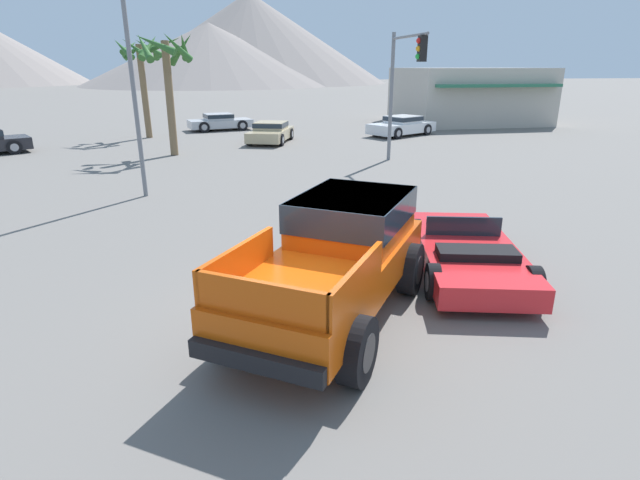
{
  "coord_description": "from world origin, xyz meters",
  "views": [
    {
      "loc": [
        -1.37,
        -7.4,
        4.0
      ],
      "look_at": [
        0.27,
        0.9,
        1.06
      ],
      "focal_mm": 28.0,
      "sensor_mm": 36.0,
      "label": 1
    }
  ],
  "objects_px": {
    "street_lamp_post": "(127,38)",
    "palm_tree_short": "(141,62)",
    "parked_car_white": "(402,125)",
    "parked_car_tan": "(271,132)",
    "palm_tree_tall": "(166,62)",
    "orange_pickup_truck": "(340,251)",
    "red_convertible_car": "(467,253)",
    "parked_car_silver": "(220,122)",
    "traffic_light_main": "(404,73)"
  },
  "relations": [
    {
      "from": "orange_pickup_truck",
      "to": "palm_tree_tall",
      "type": "bearing_deg",
      "value": 137.19
    },
    {
      "from": "parked_car_white",
      "to": "parked_car_silver",
      "type": "distance_m",
      "value": 11.98
    },
    {
      "from": "parked_car_silver",
      "to": "parked_car_tan",
      "type": "height_order",
      "value": "parked_car_tan"
    },
    {
      "from": "street_lamp_post",
      "to": "red_convertible_car",
      "type": "bearing_deg",
      "value": -47.35
    },
    {
      "from": "parked_car_silver",
      "to": "street_lamp_post",
      "type": "distance_m",
      "value": 18.41
    },
    {
      "from": "street_lamp_post",
      "to": "palm_tree_short",
      "type": "distance_m",
      "value": 14.83
    },
    {
      "from": "orange_pickup_truck",
      "to": "red_convertible_car",
      "type": "xyz_separation_m",
      "value": [
        2.96,
        1.18,
        -0.69
      ]
    },
    {
      "from": "palm_tree_tall",
      "to": "palm_tree_short",
      "type": "relative_size",
      "value": 0.99
    },
    {
      "from": "traffic_light_main",
      "to": "street_lamp_post",
      "type": "height_order",
      "value": "street_lamp_post"
    },
    {
      "from": "red_convertible_car",
      "to": "parked_car_silver",
      "type": "height_order",
      "value": "parked_car_silver"
    },
    {
      "from": "orange_pickup_truck",
      "to": "parked_car_white",
      "type": "xyz_separation_m",
      "value": [
        9.11,
        21.94,
        -0.49
      ]
    },
    {
      "from": "parked_car_white",
      "to": "parked_car_tan",
      "type": "xyz_separation_m",
      "value": [
        -8.18,
        -1.33,
        -0.03
      ]
    },
    {
      "from": "parked_car_tan",
      "to": "orange_pickup_truck",
      "type": "bearing_deg",
      "value": 107.05
    },
    {
      "from": "orange_pickup_truck",
      "to": "parked_car_tan",
      "type": "xyz_separation_m",
      "value": [
        0.93,
        20.61,
        -0.52
      ]
    },
    {
      "from": "palm_tree_tall",
      "to": "street_lamp_post",
      "type": "bearing_deg",
      "value": -92.19
    },
    {
      "from": "orange_pickup_truck",
      "to": "parked_car_white",
      "type": "distance_m",
      "value": 23.76
    },
    {
      "from": "parked_car_tan",
      "to": "palm_tree_tall",
      "type": "xyz_separation_m",
      "value": [
        -4.97,
        -3.33,
        3.62
      ]
    },
    {
      "from": "parked_car_white",
      "to": "parked_car_tan",
      "type": "relative_size",
      "value": 1.07
    },
    {
      "from": "parked_car_white",
      "to": "red_convertible_car",
      "type": "bearing_deg",
      "value": 134.37
    },
    {
      "from": "parked_car_tan",
      "to": "parked_car_white",
      "type": "bearing_deg",
      "value": -151.16
    },
    {
      "from": "parked_car_white",
      "to": "palm_tree_short",
      "type": "xyz_separation_m",
      "value": [
        -15.12,
        1.91,
        3.63
      ]
    },
    {
      "from": "orange_pickup_truck",
      "to": "parked_car_silver",
      "type": "bearing_deg",
      "value": 127.9
    },
    {
      "from": "red_convertible_car",
      "to": "parked_car_tan",
      "type": "xyz_separation_m",
      "value": [
        -2.03,
        19.43,
        0.17
      ]
    },
    {
      "from": "parked_car_tan",
      "to": "traffic_light_main",
      "type": "relative_size",
      "value": 0.82
    },
    {
      "from": "parked_car_white",
      "to": "traffic_light_main",
      "type": "relative_size",
      "value": 0.88
    },
    {
      "from": "parked_car_white",
      "to": "orange_pickup_truck",
      "type": "bearing_deg",
      "value": 128.32
    },
    {
      "from": "red_convertible_car",
      "to": "palm_tree_tall",
      "type": "distance_m",
      "value": 17.96
    },
    {
      "from": "palm_tree_short",
      "to": "parked_car_silver",
      "type": "bearing_deg",
      "value": 35.67
    },
    {
      "from": "traffic_light_main",
      "to": "palm_tree_short",
      "type": "distance_m",
      "value": 16.2
    },
    {
      "from": "orange_pickup_truck",
      "to": "palm_tree_short",
      "type": "relative_size",
      "value": 0.95
    },
    {
      "from": "parked_car_silver",
      "to": "palm_tree_tall",
      "type": "distance_m",
      "value": 10.48
    },
    {
      "from": "traffic_light_main",
      "to": "palm_tree_tall",
      "type": "distance_m",
      "value": 10.74
    },
    {
      "from": "street_lamp_post",
      "to": "palm_tree_tall",
      "type": "bearing_deg",
      "value": 87.81
    },
    {
      "from": "parked_car_silver",
      "to": "street_lamp_post",
      "type": "height_order",
      "value": "street_lamp_post"
    },
    {
      "from": "red_convertible_car",
      "to": "parked_car_white",
      "type": "relative_size",
      "value": 1.01
    },
    {
      "from": "orange_pickup_truck",
      "to": "palm_tree_short",
      "type": "xyz_separation_m",
      "value": [
        -6.01,
        23.84,
        3.14
      ]
    },
    {
      "from": "traffic_light_main",
      "to": "orange_pickup_truck",
      "type": "bearing_deg",
      "value": -24.01
    },
    {
      "from": "orange_pickup_truck",
      "to": "parked_car_white",
      "type": "height_order",
      "value": "orange_pickup_truck"
    },
    {
      "from": "street_lamp_post",
      "to": "parked_car_white",
      "type": "bearing_deg",
      "value": 43.6
    },
    {
      "from": "red_convertible_car",
      "to": "traffic_light_main",
      "type": "xyz_separation_m",
      "value": [
        2.63,
        11.36,
        3.36
      ]
    },
    {
      "from": "red_convertible_car",
      "to": "traffic_light_main",
      "type": "distance_m",
      "value": 12.14
    },
    {
      "from": "parked_car_white",
      "to": "street_lamp_post",
      "type": "relative_size",
      "value": 0.59
    },
    {
      "from": "red_convertible_car",
      "to": "palm_tree_tall",
      "type": "height_order",
      "value": "palm_tree_tall"
    },
    {
      "from": "parked_car_tan",
      "to": "street_lamp_post",
      "type": "bearing_deg",
      "value": 84.95
    },
    {
      "from": "street_lamp_post",
      "to": "palm_tree_short",
      "type": "xyz_separation_m",
      "value": [
        -1.66,
        14.73,
        -0.57
      ]
    },
    {
      "from": "traffic_light_main",
      "to": "palm_tree_tall",
      "type": "relative_size",
      "value": 0.97
    },
    {
      "from": "traffic_light_main",
      "to": "street_lamp_post",
      "type": "xyz_separation_m",
      "value": [
        -9.94,
        -3.43,
        1.04
      ]
    },
    {
      "from": "red_convertible_car",
      "to": "traffic_light_main",
      "type": "height_order",
      "value": "traffic_light_main"
    },
    {
      "from": "orange_pickup_truck",
      "to": "traffic_light_main",
      "type": "relative_size",
      "value": 0.99
    },
    {
      "from": "orange_pickup_truck",
      "to": "parked_car_tan",
      "type": "relative_size",
      "value": 1.2
    }
  ]
}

